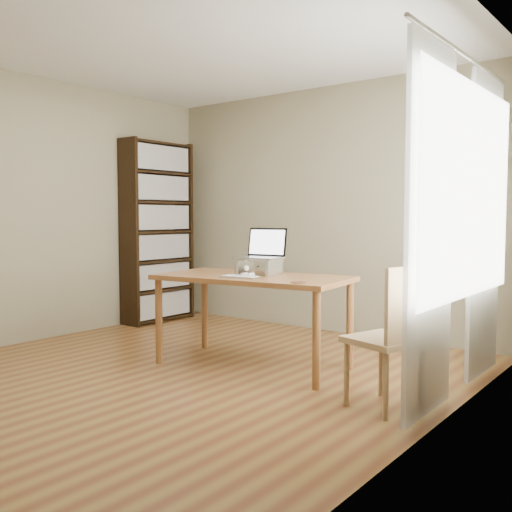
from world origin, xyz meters
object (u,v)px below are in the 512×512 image
Objects in this scene: bookshelf at (158,232)px; laptop at (263,251)px; desk at (253,286)px; cat at (259,267)px; chair at (395,332)px; keyboard at (240,277)px.

bookshelf is 2.29m from laptop.
bookshelf is 2.38m from desk.
cat is 1.48m from chair.
laptop is 0.42× the size of chair.
keyboard is (0.04, -0.36, -0.19)m from laptop.
bookshelf is 2.50m from keyboard.
keyboard is at bearing -92.85° from cat.
keyboard is 1.35m from chair.
desk is at bearing -97.38° from laptop.
laptop is at bearing -20.40° from bookshelf.
cat is at bearing -179.70° from chair.
cat is (2.13, -0.83, -0.24)m from bookshelf.
chair is (1.39, -0.41, -0.31)m from cat.
laptop is 0.81× the size of cat.
chair is (1.37, -0.44, -0.44)m from laptop.
chair is at bearing -29.86° from cat.
keyboard is at bearing -27.93° from bookshelf.
bookshelf reaches higher than chair.
bookshelf is at bearing 143.67° from keyboard.
bookshelf is 3.77m from chair.
chair is (1.37, -0.30, -0.16)m from desk.
bookshelf is at bearing 148.94° from desk.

